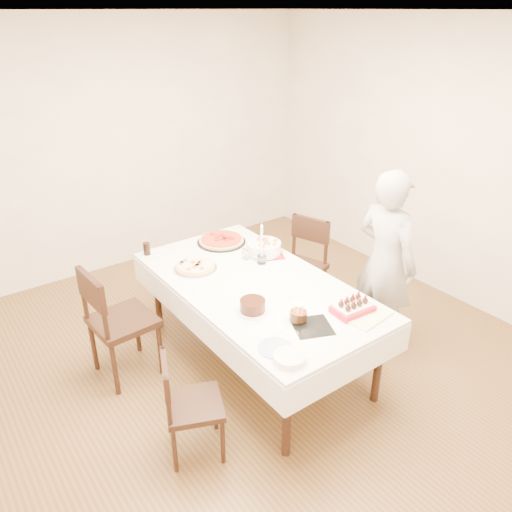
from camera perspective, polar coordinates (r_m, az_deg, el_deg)
floor at (r=4.35m, az=1.02°, el=-12.12°), size 5.00×5.00×0.00m
wall_back at (r=5.76m, az=-14.42°, el=11.99°), size 4.50×0.04×2.70m
wall_right at (r=5.27m, az=21.35°, el=9.71°), size 0.04×5.00×2.70m
ceiling at (r=3.40m, az=1.42°, el=26.27°), size 5.00×5.00×0.00m
dining_table at (r=4.17m, az=-0.00°, el=-7.61°), size 1.33×2.24×0.75m
chair_right_savory at (r=4.81m, az=4.90°, el=-1.45°), size 0.61×0.61×0.94m
chair_left_savory at (r=4.11m, az=-14.97°, el=-7.20°), size 0.54×0.54×0.99m
chair_left_dessert at (r=3.42m, az=-7.07°, el=-16.55°), size 0.52×0.52×0.78m
person at (r=4.31m, az=14.55°, el=-0.73°), size 0.41×0.60×1.61m
pizza_white at (r=4.20m, az=-6.95°, el=-1.24°), size 0.45×0.45×0.04m
pizza_pepperoni at (r=4.66m, az=-3.98°, el=1.81°), size 0.47×0.47×0.04m
red_placemat at (r=4.41m, az=1.76°, el=0.08°), size 0.28×0.28×0.01m
pasta_bowl at (r=4.42m, az=0.90°, el=0.97°), size 0.40×0.40×0.10m
taper_candle at (r=4.20m, az=0.65°, el=1.43°), size 0.08×0.08×0.37m
shaker_pair at (r=4.32m, az=-1.06°, el=0.10°), size 0.10×0.10×0.09m
cola_glass at (r=4.51m, az=-12.37°, el=0.82°), size 0.08×0.08×0.11m
layer_cake at (r=3.59m, az=-0.39°, el=-5.73°), size 0.24×0.24×0.10m
cake_board at (r=3.48m, az=6.43°, el=-8.05°), size 0.34×0.34×0.01m
birthday_cake at (r=3.48m, az=4.88°, el=-6.35°), size 0.15×0.15×0.13m
strawberry_box at (r=3.66m, az=10.99°, el=-5.83°), size 0.30×0.21×0.07m
box_lid at (r=3.65m, az=12.53°, el=-6.78°), size 0.36×0.27×0.03m
plate_stack at (r=3.16m, az=3.85°, el=-11.53°), size 0.25×0.25×0.04m
china_plate at (r=3.26m, az=2.25°, el=-10.45°), size 0.24×0.24×0.01m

